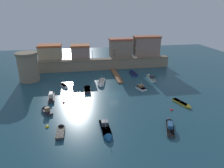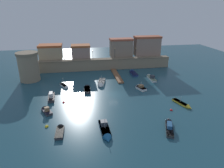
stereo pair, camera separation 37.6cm
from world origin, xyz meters
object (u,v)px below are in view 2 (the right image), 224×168
Objects in this scene: moored_boat_10 at (169,125)px; moored_boat_0 at (133,73)px; moored_boat_7 at (184,104)px; quay_lamp_3 at (136,51)px; moored_boat_1 at (106,131)px; moored_boat_3 at (101,83)px; fortress_tower at (29,67)px; moored_boat_11 at (87,89)px; moored_boat_8 at (60,130)px; moored_boat_9 at (151,77)px; quay_lamp_0 at (64,55)px; moored_boat_2 at (46,110)px; moored_boat_5 at (51,96)px; quay_lamp_1 at (93,54)px; mooring_buoy_1 at (171,110)px; quay_lamp_2 at (115,52)px; moored_boat_6 at (65,86)px; mooring_buoy_2 at (64,103)px; mooring_buoy_0 at (47,127)px; moored_boat_4 at (140,87)px.

moored_boat_0 is at bearing 18.21° from moored_boat_10.
quay_lamp_3 is at bearing 167.80° from moored_boat_7.
moored_boat_3 is at bearing 173.27° from moored_boat_1.
moored_boat_10 is at bearing -45.04° from fortress_tower.
moored_boat_0 is 20.48m from moored_boat_11.
moored_boat_8 is (-25.38, -38.57, -6.12)m from quay_lamp_3.
moored_boat_0 is 0.90× the size of moored_boat_9.
quay_lamp_0 is 0.69× the size of moored_boat_2.
moored_boat_10 is at bearing -130.77° from moored_boat_5.
mooring_buoy_1 is at bearing -66.42° from quay_lamp_1.
moored_boat_2 is 0.63× the size of moored_boat_3.
quay_lamp_2 is 24.66m from moored_boat_6.
moored_boat_11 is at bearing 55.65° from moored_boat_10.
moored_boat_10 reaches higher than moored_boat_8.
moored_boat_5 is at bearing 113.19° from moored_boat_11.
mooring_buoy_2 is at bearing 116.00° from moored_boat_9.
moored_boat_11 is 8.99× the size of mooring_buoy_1.
quay_lamp_3 is (16.02, 0.00, 0.35)m from quay_lamp_1.
moored_boat_8 is (-22.63, -31.63, -0.05)m from moored_boat_0.
moored_boat_3 reaches higher than moored_boat_10.
moored_boat_0 is 30.31m from moored_boat_5.
moored_boat_9 is at bearing 8.68° from moored_boat_10.
moored_boat_9 reaches higher than mooring_buoy_0.
moored_boat_7 reaches higher than moored_boat_10.
moored_boat_1 is 12.83× the size of mooring_buoy_2.
moored_boat_8 is 37.15m from moored_boat_9.
moored_boat_9 is (-1.28, 19.41, 0.19)m from moored_boat_7.
moored_boat_11 is at bearing -73.05° from moored_boat_5.
moored_boat_5 is (-28.66, -22.65, -5.89)m from quay_lamp_3.
moored_boat_1 is at bearing -85.39° from moored_boat_7.
quay_lamp_2 is at bearing 168.57° from moored_boat_3.
moored_boat_2 is (-21.14, -30.24, -6.16)m from quay_lamp_2.
mooring_buoy_0 is (-20.19, -36.53, -6.55)m from quay_lamp_2.
moored_boat_2 is at bearing 89.94° from moored_boat_4.
fortress_tower reaches higher than moored_boat_2.
quay_lamp_2 is at bearing 16.02° from fortress_tower.
moored_boat_9 is 28.18m from moored_boat_10.
moored_boat_8 is 12.38m from mooring_buoy_2.
quay_lamp_1 is 20.11m from moored_boat_11.
moored_boat_10 is (11.60, -40.57, -5.71)m from quay_lamp_1.
moored_boat_8 is (-10.48, -23.01, -0.07)m from moored_boat_3.
mooring_buoy_0 is (-1.96, -36.53, -6.11)m from quay_lamp_0.
moored_boat_2 is 1.04× the size of moored_boat_4.
moored_boat_6 is (-9.57, -16.02, -5.78)m from quay_lamp_1.
fortress_tower is 14.20m from moored_boat_6.
moored_boat_0 is 0.87× the size of moored_boat_1.
quay_lamp_1 reaches higher than mooring_buoy_1.
moored_boat_1 is (-0.95, -40.45, -5.71)m from quay_lamp_1.
moored_boat_1 is 1.05× the size of moored_boat_10.
quay_lamp_0 is 26.90m from mooring_buoy_2.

